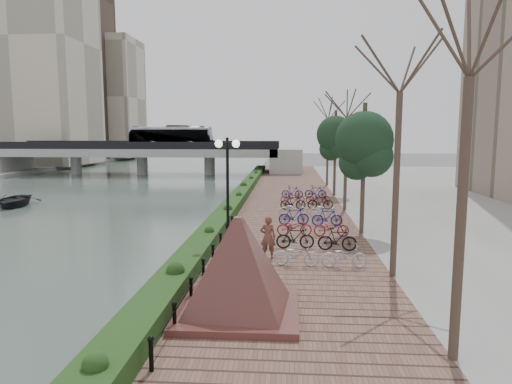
# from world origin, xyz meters

# --- Properties ---
(ground) EXTENTS (220.00, 220.00, 0.00)m
(ground) POSITION_xyz_m (0.00, 0.00, 0.00)
(ground) COLOR #59595B
(ground) RESTS_ON ground
(river_water) EXTENTS (30.00, 130.00, 0.02)m
(river_water) POSITION_xyz_m (-15.00, 25.00, 0.01)
(river_water) COLOR #475952
(river_water) RESTS_ON ground
(promenade) EXTENTS (8.00, 75.00, 0.50)m
(promenade) POSITION_xyz_m (4.00, 17.50, 0.25)
(promenade) COLOR brown
(promenade) RESTS_ON ground
(hedge) EXTENTS (1.10, 56.00, 0.60)m
(hedge) POSITION_xyz_m (0.60, 20.00, 0.80)
(hedge) COLOR #213E16
(hedge) RESTS_ON promenade
(chain_fence) EXTENTS (0.10, 14.10, 0.70)m
(chain_fence) POSITION_xyz_m (1.40, 2.00, 0.85)
(chain_fence) COLOR black
(chain_fence) RESTS_ON promenade
(granite_monument) EXTENTS (5.26, 5.26, 2.75)m
(granite_monument) POSITION_xyz_m (2.91, -1.76, 1.90)
(granite_monument) COLOR #481F20
(granite_monument) RESTS_ON promenade
(lamppost) EXTENTS (1.02, 0.32, 4.85)m
(lamppost) POSITION_xyz_m (1.81, 4.35, 4.00)
(lamppost) COLOR black
(lamppost) RESTS_ON promenade
(motorcycle) EXTENTS (0.49, 1.39, 0.86)m
(motorcycle) POSITION_xyz_m (3.20, 0.38, 0.93)
(motorcycle) COLOR black
(motorcycle) RESTS_ON promenade
(pedestrian) EXTENTS (0.65, 0.44, 1.73)m
(pedestrian) POSITION_xyz_m (3.48, 3.98, 1.37)
(pedestrian) COLOR brown
(pedestrian) RESTS_ON promenade
(bicycle_parking) EXTENTS (2.40, 19.89, 1.00)m
(bicycle_parking) POSITION_xyz_m (5.50, 11.84, 0.97)
(bicycle_parking) COLOR #B7B7BC
(bicycle_parking) RESTS_ON promenade
(street_trees) EXTENTS (3.20, 37.12, 6.80)m
(street_trees) POSITION_xyz_m (8.00, 12.68, 3.69)
(street_trees) COLOR #35281F
(street_trees) RESTS_ON promenade
(bridge) EXTENTS (36.00, 10.77, 6.50)m
(bridge) POSITION_xyz_m (-14.17, 45.00, 3.37)
(bridge) COLOR gray
(bridge) RESTS_ON ground
(boat) EXTENTS (4.17, 5.07, 0.92)m
(boat) POSITION_xyz_m (-16.39, 18.71, 0.48)
(boat) COLOR black
(boat) RESTS_ON river_water
(far_buildings) EXTENTS (35.00, 38.00, 38.00)m
(far_buildings) POSITION_xyz_m (-41.66, 65.91, 16.12)
(far_buildings) COLOR beige
(far_buildings) RESTS_ON far_bank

